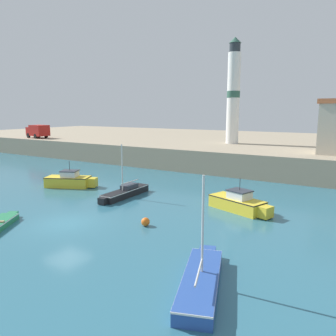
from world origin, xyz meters
The scene contains 9 objects.
ground_plane centered at (0.00, 0.00, 0.00)m, with size 200.00×200.00×0.00m, color #2D667A.
quay_seawall centered at (0.00, 39.56, 1.34)m, with size 120.00×40.00×2.68m, color gray.
motorboat_yellow_0 centered at (8.73, 8.44, 0.59)m, with size 5.06×2.98×2.46m.
sailboat_black_1 centered at (-0.91, 7.29, 0.39)m, with size 1.29×5.88×4.51m.
motorboat_yellow_2 centered at (-7.75, 7.40, 0.62)m, with size 5.00×3.27×2.51m.
sailboat_blue_3 centered at (10.99, -2.62, 0.35)m, with size 3.08×5.93×4.71m.
mooring_buoy centered at (4.77, 2.23, 0.27)m, with size 0.55×0.55×0.55m, color orange.
lighthouse centered at (0.00, 30.23, 9.67)m, with size 1.78×1.78×14.36m.
truck_on_quay centered at (-31.61, 22.18, 3.90)m, with size 4.54×2.66×2.20m.
Camera 1 is at (16.31, -13.99, 7.20)m, focal length 35.00 mm.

